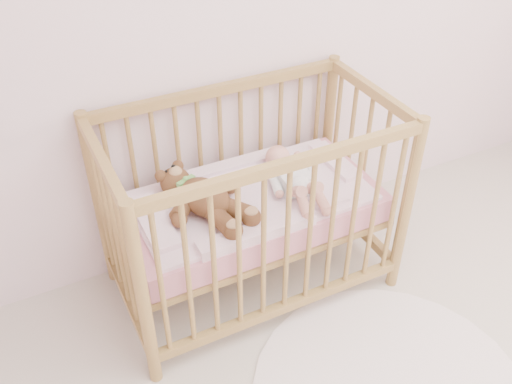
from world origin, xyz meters
TOP-DOWN VIEW (x-y plane):
  - crib at (-0.37, 1.60)m, footprint 1.36×0.76m
  - mattress at (-0.37, 1.60)m, footprint 1.22×0.62m
  - blanket at (-0.37, 1.60)m, footprint 1.10×0.58m
  - baby at (-0.16, 1.58)m, footprint 0.31×0.57m
  - teddy_bear at (-0.61, 1.58)m, footprint 0.59×0.69m

SIDE VIEW (x-z plane):
  - mattress at x=-0.37m, z-range 0.42..0.55m
  - crib at x=-0.37m, z-range 0.00..1.00m
  - blanket at x=-0.37m, z-range 0.53..0.59m
  - baby at x=-0.16m, z-range 0.57..0.70m
  - teddy_bear at x=-0.61m, z-range 0.57..0.72m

